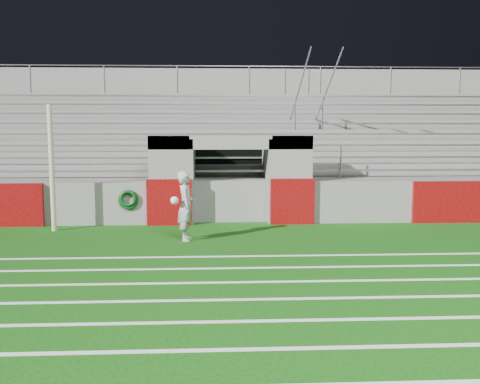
{
  "coord_description": "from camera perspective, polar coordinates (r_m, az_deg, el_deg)",
  "views": [
    {
      "loc": [
        -0.51,
        -12.51,
        2.8
      ],
      "look_at": [
        0.2,
        1.8,
        1.1
      ],
      "focal_mm": 40.0,
      "sensor_mm": 36.0,
      "label": 1
    }
  ],
  "objects": [
    {
      "name": "ground",
      "position": [
        12.83,
        -0.49,
        -5.84
      ],
      "size": [
        90.0,
        90.0,
        0.0
      ],
      "primitive_type": "plane",
      "color": "#10460B",
      "rests_on": "ground"
    },
    {
      "name": "field_post",
      "position": [
        15.43,
        -19.44,
        2.39
      ],
      "size": [
        0.13,
        0.13,
        3.45
      ],
      "primitive_type": "cylinder",
      "color": "beige",
      "rests_on": "ground"
    },
    {
      "name": "field_markings",
      "position": [
        8.03,
        1.02,
        -13.61
      ],
      "size": [
        28.0,
        8.09,
        0.01
      ],
      "color": "white",
      "rests_on": "ground"
    },
    {
      "name": "hose_coil",
      "position": [
        15.77,
        -11.84,
        -0.76
      ],
      "size": [
        0.58,
        0.15,
        0.58
      ],
      "color": "#0C3D15",
      "rests_on": "ground"
    },
    {
      "name": "stadium_structure",
      "position": [
        20.53,
        -1.42,
        3.12
      ],
      "size": [
        26.0,
        8.48,
        5.42
      ],
      "color": "slate",
      "rests_on": "ground"
    },
    {
      "name": "goalkeeper_with_ball",
      "position": [
        13.46,
        -5.8,
        -1.47
      ],
      "size": [
        0.58,
        0.65,
        1.75
      ],
      "color": "#A8ADB2",
      "rests_on": "ground"
    }
  ]
}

